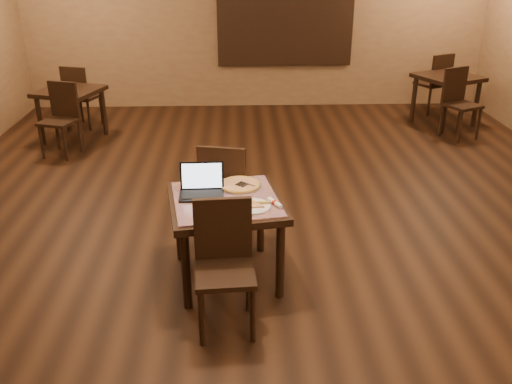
{
  "coord_description": "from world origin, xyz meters",
  "views": [
    {
      "loc": [
        -0.35,
        -4.68,
        2.67
      ],
      "look_at": [
        -0.21,
        -0.69,
        0.85
      ],
      "focal_mm": 38.0,
      "sensor_mm": 36.0,
      "label": 1
    }
  ],
  "objects_px": {
    "tiled_table": "(226,209)",
    "other_table_a": "(447,84)",
    "other_table_a_chair_far": "(436,80)",
    "other_table_b_chair_far": "(79,93)",
    "chair_main_far": "(225,188)",
    "other_table_a_chair_near": "(458,99)",
    "other_table_b_chair_near": "(61,114)",
    "other_table_b": "(70,98)",
    "chair_main_near": "(224,258)",
    "laptop": "(202,186)",
    "pizza_pan": "(240,186)"
  },
  "relations": [
    {
      "from": "chair_main_near",
      "to": "pizza_pan",
      "type": "distance_m",
      "value": 0.89
    },
    {
      "from": "pizza_pan",
      "to": "other_table_b_chair_far",
      "type": "distance_m",
      "value": 4.83
    },
    {
      "from": "other_table_a_chair_far",
      "to": "other_table_b_chair_far",
      "type": "distance_m",
      "value": 5.89
    },
    {
      "from": "laptop",
      "to": "other_table_a",
      "type": "bearing_deg",
      "value": 47.56
    },
    {
      "from": "chair_main_far",
      "to": "other_table_b_chair_far",
      "type": "height_order",
      "value": "chair_main_far"
    },
    {
      "from": "tiled_table",
      "to": "pizza_pan",
      "type": "relative_size",
      "value": 2.78
    },
    {
      "from": "chair_main_near",
      "to": "laptop",
      "type": "distance_m",
      "value": 0.79
    },
    {
      "from": "tiled_table",
      "to": "other_table_b_chair_near",
      "type": "relative_size",
      "value": 1.07
    },
    {
      "from": "other_table_a_chair_near",
      "to": "other_table_b",
      "type": "xyz_separation_m",
      "value": [
        -5.75,
        0.04,
        0.05
      ]
    },
    {
      "from": "laptop",
      "to": "pizza_pan",
      "type": "relative_size",
      "value": 0.98
    },
    {
      "from": "chair_main_far",
      "to": "other_table_b_chair_far",
      "type": "relative_size",
      "value": 1.04
    },
    {
      "from": "tiled_table",
      "to": "other_table_a",
      "type": "bearing_deg",
      "value": 42.19
    },
    {
      "from": "other_table_a_chair_far",
      "to": "other_table_b_chair_near",
      "type": "xyz_separation_m",
      "value": [
        -5.8,
        -1.76,
        -0.02
      ]
    },
    {
      "from": "other_table_a",
      "to": "tiled_table",
      "type": "bearing_deg",
      "value": -153.13
    },
    {
      "from": "tiled_table",
      "to": "other_table_a",
      "type": "relative_size",
      "value": 0.94
    },
    {
      "from": "tiled_table",
      "to": "other_table_a",
      "type": "distance_m",
      "value": 5.58
    },
    {
      "from": "other_table_b",
      "to": "other_table_b_chair_far",
      "type": "relative_size",
      "value": 1.04
    },
    {
      "from": "tiled_table",
      "to": "other_table_b_chair_near",
      "type": "height_order",
      "value": "other_table_b_chair_near"
    },
    {
      "from": "tiled_table",
      "to": "chair_main_far",
      "type": "bearing_deg",
      "value": 82.39
    },
    {
      "from": "other_table_a_chair_far",
      "to": "other_table_b_chair_near",
      "type": "bearing_deg",
      "value": -7.92
    },
    {
      "from": "tiled_table",
      "to": "other_table_b_chair_far",
      "type": "relative_size",
      "value": 1.07
    },
    {
      "from": "chair_main_far",
      "to": "pizza_pan",
      "type": "xyz_separation_m",
      "value": [
        0.14,
        -0.37,
        0.19
      ]
    },
    {
      "from": "other_table_a_chair_far",
      "to": "other_table_b",
      "type": "height_order",
      "value": "other_table_a_chair_far"
    },
    {
      "from": "other_table_b_chair_far",
      "to": "other_table_b_chair_near",
      "type": "bearing_deg",
      "value": 110.31
    },
    {
      "from": "tiled_table",
      "to": "chair_main_far",
      "type": "relative_size",
      "value": 1.03
    },
    {
      "from": "other_table_b",
      "to": "other_table_a_chair_far",
      "type": "bearing_deg",
      "value": 29.14
    },
    {
      "from": "chair_main_near",
      "to": "other_table_b",
      "type": "bearing_deg",
      "value": 113.97
    },
    {
      "from": "other_table_b_chair_far",
      "to": "other_table_a_chair_near",
      "type": "bearing_deg",
      "value": -168.4
    },
    {
      "from": "other_table_a_chair_near",
      "to": "other_table_b_chair_far",
      "type": "distance_m",
      "value": 5.81
    },
    {
      "from": "tiled_table",
      "to": "other_table_a_chair_near",
      "type": "relative_size",
      "value": 1.03
    },
    {
      "from": "tiled_table",
      "to": "other_table_b",
      "type": "distance_m",
      "value": 4.46
    },
    {
      "from": "other_table_b",
      "to": "other_table_b_chair_far",
      "type": "bearing_deg",
      "value": 110.31
    },
    {
      "from": "other_table_a_chair_far",
      "to": "tiled_table",
      "type": "bearing_deg",
      "value": 30.14
    },
    {
      "from": "chair_main_far",
      "to": "other_table_a",
      "type": "xyz_separation_m",
      "value": [
        3.48,
        3.76,
        0.08
      ]
    },
    {
      "from": "other_table_a_chair_far",
      "to": "other_table_b_chair_far",
      "type": "bearing_deg",
      "value": -18.96
    },
    {
      "from": "other_table_a",
      "to": "other_table_b_chair_far",
      "type": "bearing_deg",
      "value": 155.11
    },
    {
      "from": "other_table_b",
      "to": "other_table_b_chair_near",
      "type": "relative_size",
      "value": 1.04
    },
    {
      "from": "laptop",
      "to": "other_table_a_chair_near",
      "type": "height_order",
      "value": "other_table_a_chair_near"
    },
    {
      "from": "other_table_a_chair_far",
      "to": "laptop",
      "type": "bearing_deg",
      "value": 28.02
    },
    {
      "from": "other_table_a_chair_far",
      "to": "other_table_b_chair_far",
      "type": "relative_size",
      "value": 1.04
    },
    {
      "from": "pizza_pan",
      "to": "other_table_a",
      "type": "xyz_separation_m",
      "value": [
        3.34,
        4.13,
        -0.11
      ]
    },
    {
      "from": "chair_main_far",
      "to": "other_table_a_chair_far",
      "type": "distance_m",
      "value": 5.61
    },
    {
      "from": "pizza_pan",
      "to": "laptop",
      "type": "bearing_deg",
      "value": -157.68
    },
    {
      "from": "tiled_table",
      "to": "other_table_b_chair_near",
      "type": "xyz_separation_m",
      "value": [
        -2.3,
        3.22,
        -0.1
      ]
    },
    {
      "from": "chair_main_far",
      "to": "other_table_a_chair_near",
      "type": "xyz_separation_m",
      "value": [
        3.44,
        3.15,
        -0.0
      ]
    },
    {
      "from": "other_table_b_chair_near",
      "to": "other_table_b_chair_far",
      "type": "xyz_separation_m",
      "value": [
        -0.05,
        1.16,
        0.0
      ]
    },
    {
      "from": "chair_main_near",
      "to": "other_table_b_chair_far",
      "type": "relative_size",
      "value": 1.01
    },
    {
      "from": "tiled_table",
      "to": "other_table_a",
      "type": "xyz_separation_m",
      "value": [
        3.46,
        4.37,
        0.0
      ]
    },
    {
      "from": "other_table_a",
      "to": "other_table_b_chair_near",
      "type": "bearing_deg",
      "value": 166.51
    },
    {
      "from": "laptop",
      "to": "other_table_a",
      "type": "xyz_separation_m",
      "value": [
        3.66,
        4.26,
        -0.17
      ]
    }
  ]
}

